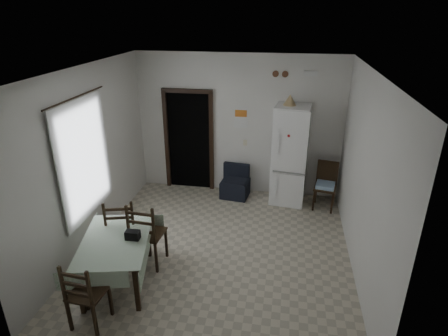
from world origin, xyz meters
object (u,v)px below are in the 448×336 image
(dining_table, at_px, (118,261))
(dining_chair_near_head, at_px, (87,292))
(corner_chair, at_px, (325,187))
(dining_chair_far_left, at_px, (123,227))
(navy_seat, at_px, (235,182))
(dining_chair_far_right, at_px, (148,232))
(fridge, at_px, (290,155))

(dining_table, relative_size, dining_chair_near_head, 1.42)
(corner_chair, distance_m, dining_chair_far_left, 3.89)
(corner_chair, distance_m, dining_chair_near_head, 4.69)
(dining_table, bearing_deg, navy_seat, 53.44)
(dining_table, relative_size, dining_chair_far_left, 1.26)
(dining_chair_near_head, bearing_deg, dining_table, -86.51)
(dining_chair_near_head, bearing_deg, dining_chair_far_left, -79.58)
(corner_chair, height_order, dining_chair_far_right, dining_chair_far_right)
(navy_seat, height_order, dining_chair_near_head, dining_chair_near_head)
(corner_chair, xyz_separation_m, dining_chair_near_head, (-3.09, -3.53, 0.01))
(fridge, xyz_separation_m, corner_chair, (0.72, -0.21, -0.53))
(dining_chair_near_head, bearing_deg, corner_chair, -126.40)
(dining_table, relative_size, dining_chair_far_right, 1.26)
(corner_chair, xyz_separation_m, dining_table, (-3.07, -2.74, -0.11))
(dining_chair_far_left, height_order, dining_chair_near_head, dining_chair_far_left)
(navy_seat, bearing_deg, dining_chair_far_left, -114.22)
(dining_table, height_order, dining_chair_far_right, dining_chair_far_right)
(corner_chair, distance_m, dining_chair_far_right, 3.58)
(corner_chair, xyz_separation_m, dining_chair_far_right, (-2.79, -2.24, 0.07))
(dining_chair_far_right, bearing_deg, corner_chair, -137.22)
(dining_chair_far_left, distance_m, dining_chair_far_right, 0.44)
(fridge, relative_size, dining_chair_far_left, 1.84)
(corner_chair, relative_size, dining_chair_near_head, 0.97)
(fridge, bearing_deg, dining_table, -121.50)
(navy_seat, relative_size, dining_chair_far_left, 0.61)
(fridge, bearing_deg, corner_chair, -8.89)
(fridge, relative_size, dining_table, 1.46)
(corner_chair, bearing_deg, dining_chair_near_head, -120.54)
(navy_seat, relative_size, dining_chair_far_right, 0.61)
(fridge, distance_m, dining_chair_far_left, 3.48)
(navy_seat, distance_m, dining_chair_far_right, 2.65)
(dining_table, distance_m, dining_chair_far_right, 0.60)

